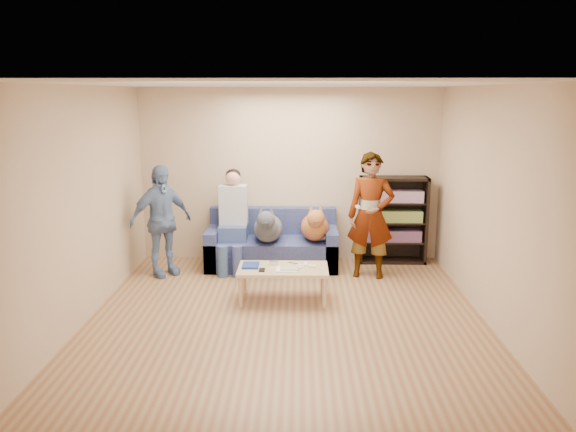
{
  "coord_description": "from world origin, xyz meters",
  "views": [
    {
      "loc": [
        0.14,
        -5.9,
        2.51
      ],
      "look_at": [
        0.0,
        1.2,
        0.95
      ],
      "focal_mm": 35.0,
      "sensor_mm": 36.0,
      "label": 1
    }
  ],
  "objects_px": {
    "dog_gray": "(268,227)",
    "camera_silver": "(274,263)",
    "coffee_table": "(283,271)",
    "bookshelf": "(393,218)",
    "notebook_blue": "(251,265)",
    "sofa": "(272,247)",
    "person_standing_left": "(161,221)",
    "dog_tan": "(315,226)",
    "person_standing_right": "(371,216)",
    "person_seated": "(233,216)"
  },
  "relations": [
    {
      "from": "person_standing_right",
      "to": "person_standing_left",
      "type": "distance_m",
      "value": 2.9
    },
    {
      "from": "sofa",
      "to": "camera_silver",
      "type": "bearing_deg",
      "value": -86.56
    },
    {
      "from": "dog_tan",
      "to": "coffee_table",
      "type": "bearing_deg",
      "value": -108.16
    },
    {
      "from": "person_seated",
      "to": "dog_gray",
      "type": "xyz_separation_m",
      "value": [
        0.51,
        -0.1,
        -0.13
      ]
    },
    {
      "from": "person_seated",
      "to": "dog_tan",
      "type": "relative_size",
      "value": 1.26
    },
    {
      "from": "dog_gray",
      "to": "person_standing_left",
      "type": "bearing_deg",
      "value": -170.99
    },
    {
      "from": "notebook_blue",
      "to": "person_standing_right",
      "type": "bearing_deg",
      "value": 29.87
    },
    {
      "from": "dog_gray",
      "to": "coffee_table",
      "type": "relative_size",
      "value": 1.14
    },
    {
      "from": "camera_silver",
      "to": "dog_gray",
      "type": "height_order",
      "value": "dog_gray"
    },
    {
      "from": "person_standing_left",
      "to": "dog_gray",
      "type": "xyz_separation_m",
      "value": [
        1.47,
        0.23,
        -0.14
      ]
    },
    {
      "from": "coffee_table",
      "to": "person_seated",
      "type": "bearing_deg",
      "value": 120.17
    },
    {
      "from": "person_standing_right",
      "to": "sofa",
      "type": "height_order",
      "value": "person_standing_right"
    },
    {
      "from": "person_standing_left",
      "to": "notebook_blue",
      "type": "distance_m",
      "value": 1.65
    },
    {
      "from": "notebook_blue",
      "to": "sofa",
      "type": "distance_m",
      "value": 1.41
    },
    {
      "from": "person_standing_left",
      "to": "person_standing_right",
      "type": "bearing_deg",
      "value": -40.76
    },
    {
      "from": "sofa",
      "to": "dog_gray",
      "type": "relative_size",
      "value": 1.52
    },
    {
      "from": "notebook_blue",
      "to": "dog_tan",
      "type": "relative_size",
      "value": 0.22
    },
    {
      "from": "sofa",
      "to": "dog_gray",
      "type": "height_order",
      "value": "dog_gray"
    },
    {
      "from": "sofa",
      "to": "coffee_table",
      "type": "relative_size",
      "value": 1.73
    },
    {
      "from": "person_standing_right",
      "to": "sofa",
      "type": "distance_m",
      "value": 1.57
    },
    {
      "from": "dog_gray",
      "to": "bookshelf",
      "type": "distance_m",
      "value": 1.91
    },
    {
      "from": "notebook_blue",
      "to": "coffee_table",
      "type": "relative_size",
      "value": 0.24
    },
    {
      "from": "dog_tan",
      "to": "sofa",
      "type": "bearing_deg",
      "value": 167.61
    },
    {
      "from": "person_standing_right",
      "to": "notebook_blue",
      "type": "bearing_deg",
      "value": -140.2
    },
    {
      "from": "bookshelf",
      "to": "person_seated",
      "type": "bearing_deg",
      "value": -171.32
    },
    {
      "from": "person_standing_left",
      "to": "sofa",
      "type": "bearing_deg",
      "value": -23.52
    },
    {
      "from": "camera_silver",
      "to": "person_seated",
      "type": "height_order",
      "value": "person_seated"
    },
    {
      "from": "person_standing_left",
      "to": "dog_gray",
      "type": "height_order",
      "value": "person_standing_left"
    },
    {
      "from": "dog_tan",
      "to": "coffee_table",
      "type": "distance_m",
      "value": 1.39
    },
    {
      "from": "notebook_blue",
      "to": "sofa",
      "type": "height_order",
      "value": "sofa"
    },
    {
      "from": "person_standing_right",
      "to": "coffee_table",
      "type": "relative_size",
      "value": 1.58
    },
    {
      "from": "person_standing_right",
      "to": "dog_tan",
      "type": "xyz_separation_m",
      "value": [
        -0.75,
        0.34,
        -0.23
      ]
    },
    {
      "from": "dog_tan",
      "to": "bookshelf",
      "type": "relative_size",
      "value": 0.9
    },
    {
      "from": "notebook_blue",
      "to": "dog_gray",
      "type": "height_order",
      "value": "dog_gray"
    },
    {
      "from": "camera_silver",
      "to": "dog_gray",
      "type": "bearing_deg",
      "value": 96.93
    },
    {
      "from": "person_standing_right",
      "to": "dog_gray",
      "type": "relative_size",
      "value": 1.39
    },
    {
      "from": "coffee_table",
      "to": "bookshelf",
      "type": "xyz_separation_m",
      "value": [
        1.6,
        1.67,
        0.31
      ]
    },
    {
      "from": "person_seated",
      "to": "coffee_table",
      "type": "distance_m",
      "value": 1.56
    },
    {
      "from": "person_standing_left",
      "to": "bookshelf",
      "type": "height_order",
      "value": "person_standing_left"
    },
    {
      "from": "person_standing_right",
      "to": "dog_gray",
      "type": "distance_m",
      "value": 1.47
    },
    {
      "from": "person_standing_left",
      "to": "dog_tan",
      "type": "bearing_deg",
      "value": -31.82
    },
    {
      "from": "notebook_blue",
      "to": "coffee_table",
      "type": "bearing_deg",
      "value": -7.13
    },
    {
      "from": "sofa",
      "to": "bookshelf",
      "type": "bearing_deg",
      "value": 7.4
    },
    {
      "from": "person_standing_left",
      "to": "dog_tan",
      "type": "distance_m",
      "value": 2.17
    },
    {
      "from": "person_standing_right",
      "to": "coffee_table",
      "type": "xyz_separation_m",
      "value": [
        -1.18,
        -0.96,
        -0.49
      ]
    },
    {
      "from": "dog_gray",
      "to": "coffee_table",
      "type": "bearing_deg",
      "value": -78.18
    },
    {
      "from": "dog_gray",
      "to": "camera_silver",
      "type": "bearing_deg",
      "value": -83.07
    },
    {
      "from": "person_standing_left",
      "to": "coffee_table",
      "type": "distance_m",
      "value": 2.02
    },
    {
      "from": "dog_gray",
      "to": "bookshelf",
      "type": "height_order",
      "value": "bookshelf"
    },
    {
      "from": "person_standing_left",
      "to": "coffee_table",
      "type": "xyz_separation_m",
      "value": [
        1.72,
        -0.97,
        -0.41
      ]
    }
  ]
}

